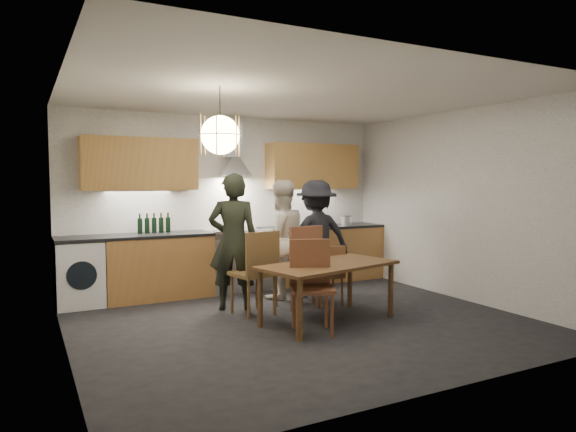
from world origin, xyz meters
name	(u,v)px	position (x,y,z in m)	size (l,w,h in m)	color
ground	(300,321)	(0.00, 0.00, 0.00)	(5.00, 5.00, 0.00)	black
room_shell	(301,174)	(0.00, 0.00, 1.71)	(5.02, 4.52, 2.61)	white
counter_run	(239,260)	(0.02, 1.95, 0.45)	(5.00, 0.62, 0.90)	tan
range_stove	(237,260)	(0.00, 1.94, 0.44)	(0.90, 0.60, 0.92)	silver
wall_fixtures	(234,164)	(0.00, 2.07, 1.87)	(4.30, 0.54, 1.10)	tan
pendant_lamp	(220,135)	(-1.00, -0.10, 2.10)	(0.43, 0.43, 0.70)	black
dining_table	(328,270)	(0.27, -0.17, 0.60)	(1.75, 1.14, 0.68)	brown
chair_back_left	(257,267)	(-0.34, 0.45, 0.59)	(0.54, 0.54, 1.03)	brown
chair_back_mid	(301,261)	(0.30, 0.54, 0.61)	(0.53, 0.53, 1.06)	brown
chair_back_right	(330,271)	(0.69, 0.47, 0.45)	(0.41, 0.41, 0.79)	brown
chair_front	(311,279)	(-0.08, -0.39, 0.57)	(0.58, 0.58, 0.99)	brown
person_left	(233,242)	(-0.48, 0.87, 0.86)	(0.63, 0.41, 1.73)	black
person_mid	(281,239)	(0.34, 1.18, 0.82)	(0.80, 0.62, 1.64)	beige
person_right	(316,237)	(0.92, 1.20, 0.82)	(1.06, 0.61, 1.64)	black
mixing_bowl	(291,225)	(0.88, 1.90, 0.93)	(0.28, 0.28, 0.07)	#ADAEB1
stock_pot	(346,220)	(1.95, 1.96, 0.97)	(0.20, 0.20, 0.14)	silver
wine_bottles	(154,223)	(-1.20, 2.05, 1.04)	(0.46, 0.07, 0.28)	black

